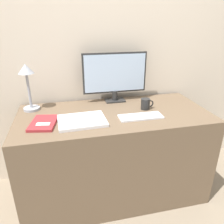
{
  "coord_description": "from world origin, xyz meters",
  "views": [
    {
      "loc": [
        -0.36,
        -1.31,
        1.42
      ],
      "look_at": [
        -0.04,
        0.07,
        0.81
      ],
      "focal_mm": 35.0,
      "sensor_mm": 36.0,
      "label": 1
    }
  ],
  "objects_px": {
    "laptop": "(82,121)",
    "notebook": "(44,123)",
    "monitor": "(115,75)",
    "coffee_mug": "(146,104)",
    "ereader": "(81,119)",
    "desk_lamp": "(27,80)",
    "keyboard": "(141,117)"
  },
  "relations": [
    {
      "from": "laptop",
      "to": "coffee_mug",
      "type": "xyz_separation_m",
      "value": [
        0.52,
        0.13,
        0.03
      ]
    },
    {
      "from": "desk_lamp",
      "to": "notebook",
      "type": "distance_m",
      "value": 0.39
    },
    {
      "from": "keyboard",
      "to": "monitor",
      "type": "bearing_deg",
      "value": 105.16
    },
    {
      "from": "notebook",
      "to": "coffee_mug",
      "type": "distance_m",
      "value": 0.79
    },
    {
      "from": "laptop",
      "to": "desk_lamp",
      "type": "distance_m",
      "value": 0.54
    },
    {
      "from": "coffee_mug",
      "to": "monitor",
      "type": "bearing_deg",
      "value": 129.72
    },
    {
      "from": "monitor",
      "to": "notebook",
      "type": "bearing_deg",
      "value": -149.88
    },
    {
      "from": "keyboard",
      "to": "laptop",
      "type": "bearing_deg",
      "value": 177.81
    },
    {
      "from": "desk_lamp",
      "to": "coffee_mug",
      "type": "relative_size",
      "value": 3.49
    },
    {
      "from": "notebook",
      "to": "ereader",
      "type": "bearing_deg",
      "value": -7.16
    },
    {
      "from": "laptop",
      "to": "desk_lamp",
      "type": "bearing_deg",
      "value": 139.39
    },
    {
      "from": "monitor",
      "to": "keyboard",
      "type": "distance_m",
      "value": 0.45
    },
    {
      "from": "laptop",
      "to": "notebook",
      "type": "distance_m",
      "value": 0.26
    },
    {
      "from": "monitor",
      "to": "notebook",
      "type": "distance_m",
      "value": 0.71
    },
    {
      "from": "laptop",
      "to": "desk_lamp",
      "type": "height_order",
      "value": "desk_lamp"
    },
    {
      "from": "monitor",
      "to": "coffee_mug",
      "type": "bearing_deg",
      "value": -50.28
    },
    {
      "from": "monitor",
      "to": "laptop",
      "type": "relative_size",
      "value": 1.6
    },
    {
      "from": "monitor",
      "to": "laptop",
      "type": "xyz_separation_m",
      "value": [
        -0.32,
        -0.36,
        -0.22
      ]
    },
    {
      "from": "ereader",
      "to": "notebook",
      "type": "bearing_deg",
      "value": 172.84
    },
    {
      "from": "ereader",
      "to": "notebook",
      "type": "relative_size",
      "value": 0.71
    },
    {
      "from": "ereader",
      "to": "coffee_mug",
      "type": "xyz_separation_m",
      "value": [
        0.53,
        0.14,
        0.02
      ]
    },
    {
      "from": "monitor",
      "to": "ereader",
      "type": "xyz_separation_m",
      "value": [
        -0.33,
        -0.37,
        -0.2
      ]
    },
    {
      "from": "laptop",
      "to": "ereader",
      "type": "distance_m",
      "value": 0.02
    },
    {
      "from": "notebook",
      "to": "monitor",
      "type": "bearing_deg",
      "value": 30.12
    },
    {
      "from": "desk_lamp",
      "to": "notebook",
      "type": "relative_size",
      "value": 1.35
    },
    {
      "from": "keyboard",
      "to": "desk_lamp",
      "type": "distance_m",
      "value": 0.89
    },
    {
      "from": "desk_lamp",
      "to": "notebook",
      "type": "xyz_separation_m",
      "value": [
        0.11,
        -0.29,
        -0.23
      ]
    },
    {
      "from": "monitor",
      "to": "notebook",
      "type": "height_order",
      "value": "monitor"
    },
    {
      "from": "laptop",
      "to": "ereader",
      "type": "bearing_deg",
      "value": -144.15
    },
    {
      "from": "desk_lamp",
      "to": "notebook",
      "type": "bearing_deg",
      "value": -69.8
    },
    {
      "from": "ereader",
      "to": "desk_lamp",
      "type": "height_order",
      "value": "desk_lamp"
    },
    {
      "from": "monitor",
      "to": "ereader",
      "type": "bearing_deg",
      "value": -131.84
    }
  ]
}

